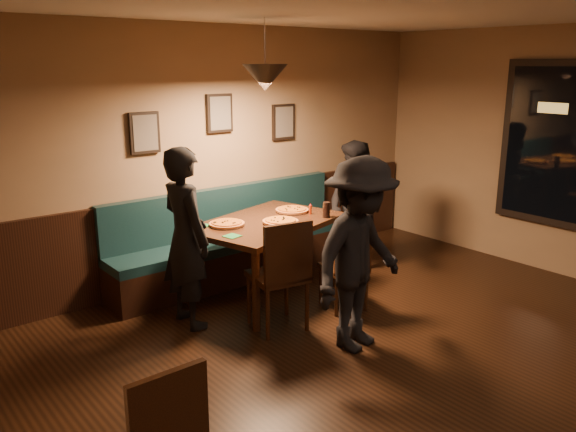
# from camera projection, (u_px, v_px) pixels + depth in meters

# --- Properties ---
(floor) EXTENTS (7.00, 7.00, 0.00)m
(floor) POSITION_uv_depth(u_px,v_px,m) (483.00, 399.00, 4.24)
(floor) COLOR black
(floor) RESTS_ON ground
(wall_back) EXTENTS (6.00, 0.00, 6.00)m
(wall_back) POSITION_uv_depth(u_px,v_px,m) (219.00, 153.00, 6.51)
(wall_back) COLOR #8C704F
(wall_back) RESTS_ON ground
(wall_left) EXTENTS (0.00, 7.00, 7.00)m
(wall_left) POSITION_uv_depth(u_px,v_px,m) (34.00, 349.00, 2.05)
(wall_left) COLOR #8C704F
(wall_left) RESTS_ON ground
(wainscot) EXTENTS (5.88, 0.06, 1.00)m
(wainscot) POSITION_uv_depth(u_px,v_px,m) (223.00, 231.00, 6.72)
(wainscot) COLOR black
(wainscot) RESTS_ON ground
(booth_bench) EXTENTS (3.00, 0.60, 1.00)m
(booth_bench) POSITION_uv_depth(u_px,v_px,m) (236.00, 236.00, 6.51)
(booth_bench) COLOR #0F232D
(booth_bench) RESTS_ON ground
(picture_left) EXTENTS (0.32, 0.04, 0.42)m
(picture_left) POSITION_uv_depth(u_px,v_px,m) (145.00, 133.00, 5.86)
(picture_left) COLOR black
(picture_left) RESTS_ON wall_back
(picture_center) EXTENTS (0.32, 0.04, 0.42)m
(picture_center) POSITION_uv_depth(u_px,v_px,m) (219.00, 113.00, 6.37)
(picture_center) COLOR black
(picture_center) RESTS_ON wall_back
(picture_right) EXTENTS (0.32, 0.04, 0.42)m
(picture_right) POSITION_uv_depth(u_px,v_px,m) (283.00, 122.00, 6.96)
(picture_right) COLOR black
(picture_right) RESTS_ON wall_back
(pendant_lamp) EXTENTS (0.44, 0.44, 0.25)m
(pendant_lamp) POSITION_uv_depth(u_px,v_px,m) (265.00, 77.00, 5.53)
(pendant_lamp) COLOR black
(pendant_lamp) RESTS_ON ceiling
(dining_table) EXTENTS (1.75, 1.36, 0.83)m
(dining_table) POSITION_uv_depth(u_px,v_px,m) (267.00, 259.00, 6.00)
(dining_table) COLOR black
(dining_table) RESTS_ON floor
(chair_near_left) EXTENTS (0.54, 0.54, 1.05)m
(chair_near_left) POSITION_uv_depth(u_px,v_px,m) (277.00, 273.00, 5.27)
(chair_near_left) COLOR black
(chair_near_left) RESTS_ON floor
(chair_near_right) EXTENTS (0.48, 0.48, 0.88)m
(chair_near_right) POSITION_uv_depth(u_px,v_px,m) (344.00, 266.00, 5.73)
(chair_near_right) COLOR black
(chair_near_right) RESTS_ON floor
(diner_left) EXTENTS (0.41, 0.62, 1.68)m
(diner_left) POSITION_uv_depth(u_px,v_px,m) (186.00, 238.00, 5.27)
(diner_left) COLOR black
(diner_left) RESTS_ON floor
(diner_right) EXTENTS (0.63, 0.78, 1.54)m
(diner_right) POSITION_uv_depth(u_px,v_px,m) (356.00, 208.00, 6.68)
(diner_right) COLOR black
(diner_right) RESTS_ON floor
(diner_front) EXTENTS (1.16, 0.79, 1.66)m
(diner_front) POSITION_uv_depth(u_px,v_px,m) (360.00, 255.00, 4.83)
(diner_front) COLOR black
(diner_front) RESTS_ON floor
(pizza_a) EXTENTS (0.40, 0.40, 0.04)m
(pizza_a) POSITION_uv_depth(u_px,v_px,m) (227.00, 224.00, 5.71)
(pizza_a) COLOR #BF8624
(pizza_a) RESTS_ON dining_table
(pizza_b) EXTENTS (0.38, 0.38, 0.04)m
(pizza_b) POSITION_uv_depth(u_px,v_px,m) (280.00, 221.00, 5.79)
(pizza_b) COLOR gold
(pizza_b) RESTS_ON dining_table
(pizza_c) EXTENTS (0.45, 0.45, 0.04)m
(pizza_c) POSITION_uv_depth(u_px,v_px,m) (292.00, 210.00, 6.25)
(pizza_c) COLOR orange
(pizza_c) RESTS_ON dining_table
(soda_glass) EXTENTS (0.09, 0.09, 0.16)m
(soda_glass) POSITION_uv_depth(u_px,v_px,m) (326.00, 210.00, 6.00)
(soda_glass) COLOR black
(soda_glass) RESTS_ON dining_table
(tabasco_bottle) EXTENTS (0.03, 0.03, 0.12)m
(tabasco_bottle) POSITION_uv_depth(u_px,v_px,m) (310.00, 209.00, 6.14)
(tabasco_bottle) COLOR #9F2405
(tabasco_bottle) RESTS_ON dining_table
(napkin_a) EXTENTS (0.22, 0.22, 0.01)m
(napkin_a) POSITION_uv_depth(u_px,v_px,m) (200.00, 226.00, 5.71)
(napkin_a) COLOR #1E7338
(napkin_a) RESTS_ON dining_table
(napkin_b) EXTENTS (0.16, 0.16, 0.01)m
(napkin_b) POSITION_uv_depth(u_px,v_px,m) (232.00, 236.00, 5.36)
(napkin_b) COLOR #207A3A
(napkin_b) RESTS_ON dining_table
(cutlery_set) EXTENTS (0.17, 0.07, 0.00)m
(cutlery_set) POSITION_uv_depth(u_px,v_px,m) (285.00, 229.00, 5.60)
(cutlery_set) COLOR silver
(cutlery_set) RESTS_ON dining_table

